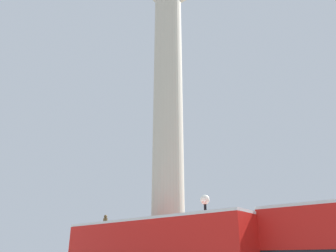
# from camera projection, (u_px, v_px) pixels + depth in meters

# --- Properties ---
(monument_column) EXTENTS (6.18, 6.18, 24.84)m
(monument_column) POSITION_uv_depth(u_px,v_px,m) (168.00, 165.00, 21.80)
(monument_column) COLOR #ADA593
(monument_column) RESTS_ON ground_plane
(street_lamp) EXTENTS (0.50, 0.50, 5.62)m
(street_lamp) POSITION_uv_depth(u_px,v_px,m) (206.00, 236.00, 16.52)
(street_lamp) COLOR black
(street_lamp) RESTS_ON ground_plane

